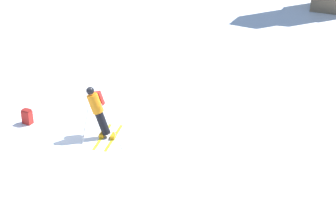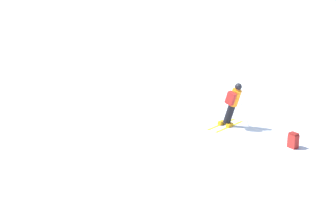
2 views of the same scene
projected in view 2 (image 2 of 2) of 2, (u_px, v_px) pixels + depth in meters
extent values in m
plane|color=white|center=(256.00, 137.00, 15.63)|extent=(300.00, 300.00, 0.00)
cube|color=yellow|center=(230.00, 127.00, 16.61)|extent=(0.36, 1.59, 0.01)
cube|color=yellow|center=(221.00, 124.00, 16.84)|extent=(0.36, 1.59, 0.01)
cube|color=orange|center=(230.00, 125.00, 16.59)|extent=(0.18, 0.30, 0.12)
cube|color=orange|center=(221.00, 123.00, 16.82)|extent=(0.18, 0.30, 0.12)
cylinder|color=black|center=(229.00, 114.00, 16.49)|extent=(0.51, 0.34, 0.79)
cylinder|color=orange|center=(235.00, 97.00, 16.17)|extent=(0.55, 0.42, 0.66)
sphere|color=tan|center=(238.00, 87.00, 15.98)|extent=(0.30, 0.25, 0.27)
sphere|color=black|center=(238.00, 87.00, 15.96)|extent=(0.34, 0.29, 0.31)
cube|color=#AD231E|center=(231.00, 98.00, 15.97)|extent=(0.42, 0.24, 0.50)
cylinder|color=#B7B7BC|center=(245.00, 114.00, 16.40)|extent=(0.03, 0.53, 1.04)
cylinder|color=#B7B7BC|center=(225.00, 107.00, 16.93)|extent=(0.86, 0.40, 1.18)
cube|color=#AD231E|center=(293.00, 141.00, 14.71)|extent=(0.31, 0.24, 0.44)
cube|color=maroon|center=(294.00, 134.00, 14.63)|extent=(0.28, 0.21, 0.06)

